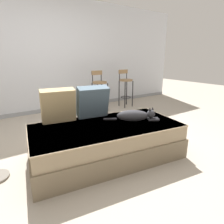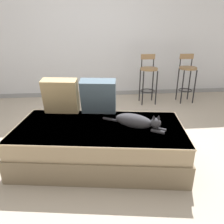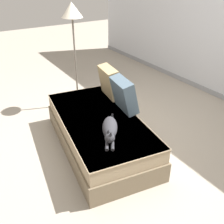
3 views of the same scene
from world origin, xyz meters
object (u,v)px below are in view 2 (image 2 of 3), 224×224
(couch, at_px, (100,143))
(bar_stool_near_window, at_px, (148,75))
(throw_pillow_corner, at_px, (61,96))
(bar_stool_by_doorway, at_px, (187,74))
(cat, at_px, (136,121))
(throw_pillow_middle, at_px, (98,96))

(couch, relative_size, bar_stool_near_window, 2.07)
(throw_pillow_corner, xyz_separation_m, bar_stool_by_doorway, (2.31, 1.55, -0.09))
(cat, xyz_separation_m, bar_stool_near_window, (0.67, 2.07, 0.05))
(bar_stool_by_doorway, bearing_deg, couch, -133.04)
(couch, xyz_separation_m, cat, (0.39, -0.08, 0.30))
(throw_pillow_corner, distance_m, throw_pillow_middle, 0.47)
(cat, xyz_separation_m, bar_stool_by_doorway, (1.46, 2.07, 0.06))
(throw_pillow_corner, height_order, bar_stool_by_doorway, bar_stool_by_doorway)
(throw_pillow_middle, relative_size, bar_stool_by_doorway, 0.48)
(cat, bearing_deg, bar_stool_by_doorway, 54.78)
(throw_pillow_middle, xyz_separation_m, bar_stool_by_doorway, (1.85, 1.62, -0.09))
(throw_pillow_corner, bearing_deg, bar_stool_by_doorway, 33.77)
(throw_pillow_middle, relative_size, bar_stool_near_window, 0.48)
(couch, height_order, throw_pillow_middle, throw_pillow_middle)
(bar_stool_by_doorway, bearing_deg, throw_pillow_corner, -146.23)
(cat, height_order, bar_stool_by_doorway, bar_stool_by_doorway)
(couch, bearing_deg, bar_stool_by_doorway, 46.96)
(cat, distance_m, bar_stool_by_doorway, 2.54)
(throw_pillow_corner, distance_m, bar_stool_by_doorway, 2.78)
(cat, bearing_deg, throw_pillow_middle, 130.09)
(throw_pillow_corner, bearing_deg, throw_pillow_middle, -8.67)
(couch, bearing_deg, throw_pillow_middle, 88.52)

